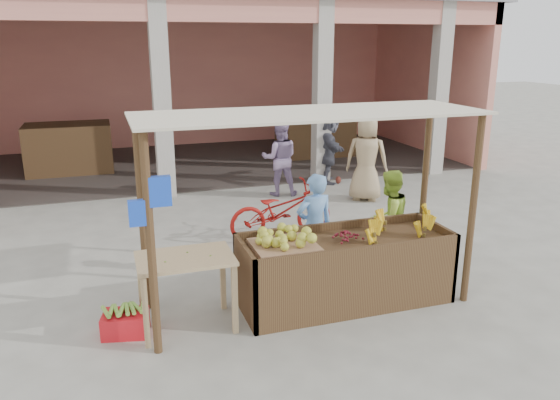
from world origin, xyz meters
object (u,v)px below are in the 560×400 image
object	(u,v)px
vendor_blue	(314,223)
motorcycle	(281,209)
side_table	(186,268)
fruit_stall	(345,272)
vendor_green	(389,216)
red_crate	(126,324)

from	to	relation	value
vendor_blue	motorcycle	xyz separation A→B (m)	(0.08, 1.66, -0.30)
side_table	motorcycle	world-z (taller)	motorcycle
fruit_stall	vendor_green	bearing A→B (deg)	39.25
fruit_stall	side_table	bearing A→B (deg)	-179.50
vendor_green	red_crate	bearing A→B (deg)	-6.17
vendor_blue	side_table	bearing A→B (deg)	17.42
vendor_blue	fruit_stall	bearing A→B (deg)	91.02
fruit_stall	vendor_blue	bearing A→B (deg)	97.01
vendor_green	motorcycle	xyz separation A→B (m)	(-1.10, 1.56, -0.26)
fruit_stall	vendor_blue	world-z (taller)	vendor_blue
red_crate	motorcycle	distance (m)	3.59
side_table	vendor_blue	bearing A→B (deg)	23.81
vendor_blue	vendor_green	bearing A→B (deg)	178.64
vendor_green	motorcycle	distance (m)	1.93
side_table	red_crate	world-z (taller)	side_table
side_table	motorcycle	size ratio (longest dim) A/B	0.57
side_table	red_crate	xyz separation A→B (m)	(-0.69, 0.05, -0.59)
side_table	vendor_green	size ratio (longest dim) A/B	0.72
vendor_green	motorcycle	bearing A→B (deg)	-73.82
red_crate	vendor_blue	bearing A→B (deg)	29.06
side_table	vendor_blue	world-z (taller)	vendor_blue
vendor_green	motorcycle	size ratio (longest dim) A/B	0.80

